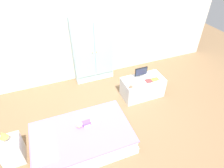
# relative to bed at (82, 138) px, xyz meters

# --- Properties ---
(ground_plane) EXTENTS (10.00, 10.00, 0.02)m
(ground_plane) POSITION_rel_bed_xyz_m (0.50, 0.21, -0.15)
(ground_plane) COLOR brown
(back_wall) EXTENTS (6.40, 0.05, 2.70)m
(back_wall) POSITION_rel_bed_xyz_m (0.50, 1.78, 1.21)
(back_wall) COLOR silver
(back_wall) RESTS_ON ground_plane
(bed) EXTENTS (1.48, 0.93, 0.29)m
(bed) POSITION_rel_bed_xyz_m (0.00, 0.00, 0.00)
(bed) COLOR white
(bed) RESTS_ON ground_plane
(pillow) EXTENTS (0.32, 0.67, 0.05)m
(pillow) POSITION_rel_bed_xyz_m (-0.54, 0.00, 0.17)
(pillow) COLOR silver
(pillow) RESTS_ON bed
(doll) EXTENTS (0.39, 0.14, 0.10)m
(doll) POSITION_rel_bed_xyz_m (0.07, 0.11, 0.18)
(doll) COLOR #6B4CB2
(doll) RESTS_ON bed
(nightstand) EXTENTS (0.30, 0.30, 0.42)m
(nightstand) POSITION_rel_bed_xyz_m (-0.99, 0.11, 0.07)
(nightstand) COLOR silver
(nightstand) RESTS_ON ground_plane
(table_lamp) EXTENTS (0.11, 0.11, 0.20)m
(table_lamp) POSITION_rel_bed_xyz_m (-0.99, 0.11, 0.41)
(table_lamp) COLOR #B7B2AD
(table_lamp) RESTS_ON nightstand
(wardrobe) EXTENTS (0.83, 0.27, 1.45)m
(wardrobe) POSITION_rel_bed_xyz_m (0.69, 1.62, 0.59)
(wardrobe) COLOR silver
(wardrobe) RESTS_ON ground_plane
(tv_stand) EXTENTS (0.81, 0.43, 0.41)m
(tv_stand) POSITION_rel_bed_xyz_m (1.41, 0.71, 0.06)
(tv_stand) COLOR silver
(tv_stand) RESTS_ON ground_plane
(tv_monitor) EXTENTS (0.25, 0.10, 0.22)m
(tv_monitor) POSITION_rel_bed_xyz_m (1.39, 0.78, 0.39)
(tv_monitor) COLOR #99999E
(tv_monitor) RESTS_ON tv_stand
(rocking_horse_toy) EXTENTS (0.08, 0.04, 0.10)m
(rocking_horse_toy) POSITION_rel_bed_xyz_m (1.08, 0.56, 0.31)
(rocking_horse_toy) COLOR #8E6642
(rocking_horse_toy) RESTS_ON tv_stand
(book_red) EXTENTS (0.12, 0.11, 0.02)m
(book_red) POSITION_rel_bed_xyz_m (1.47, 0.61, 0.27)
(book_red) COLOR #CC3838
(book_red) RESTS_ON tv_stand
(book_yellow) EXTENTS (0.15, 0.09, 0.02)m
(book_yellow) POSITION_rel_bed_xyz_m (1.61, 0.61, 0.27)
(book_yellow) COLOR gold
(book_yellow) RESTS_ON tv_stand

